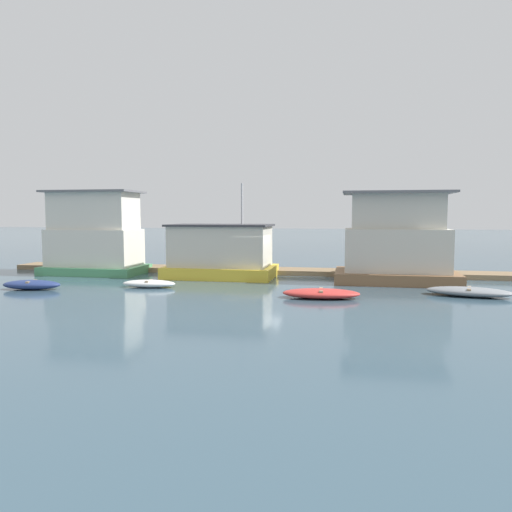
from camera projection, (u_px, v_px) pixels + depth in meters
ground_plane at (259, 279)px, 28.51m from camera, size 200.00×200.00×0.00m
dock_walkway at (268, 271)px, 31.27m from camera, size 33.80×2.19×0.30m
houseboat_green at (95, 236)px, 30.87m from camera, size 5.98×3.67×5.13m
houseboat_yellow at (221, 252)px, 29.21m from camera, size 6.29×3.91×5.48m
houseboat_brown at (396, 243)px, 27.01m from camera, size 6.47×4.08×4.91m
dinghy_navy at (32, 285)px, 24.50m from camera, size 2.98×1.48×0.47m
dinghy_white at (149, 284)px, 25.20m from camera, size 2.79×1.25×0.39m
dinghy_red at (321, 293)px, 21.97m from camera, size 3.48×1.67×0.42m
dinghy_grey at (469, 292)px, 22.46m from camera, size 3.91×2.13×0.42m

